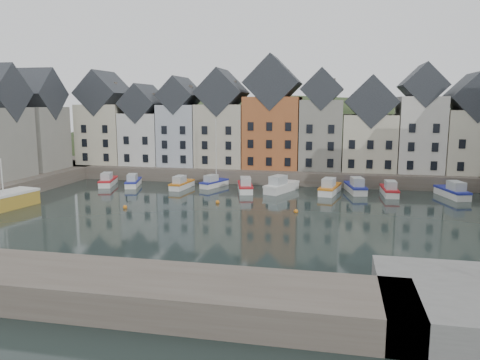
# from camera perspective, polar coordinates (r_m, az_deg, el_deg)

# --- Properties ---
(ground) EXTENTS (260.00, 260.00, 0.00)m
(ground) POSITION_cam_1_polar(r_m,az_deg,el_deg) (49.74, -0.61, -4.97)
(ground) COLOR black
(ground) RESTS_ON ground
(far_quay) EXTENTS (90.00, 16.00, 2.00)m
(far_quay) POSITION_cam_1_polar(r_m,az_deg,el_deg) (78.57, 4.12, 1.05)
(far_quay) COLOR #52483F
(far_quay) RESTS_ON ground
(near_wall) EXTENTS (50.00, 6.00, 2.00)m
(near_wall) POSITION_cam_1_polar(r_m,az_deg,el_deg) (34.24, -26.18, -10.91)
(near_wall) COLOR #52483F
(near_wall) RESTS_ON ground
(hillside) EXTENTS (153.60, 70.40, 64.00)m
(hillside) POSITION_cam_1_polar(r_m,az_deg,el_deg) (107.91, 5.90, -7.00)
(hillside) COLOR #23381C
(hillside) RESTS_ON ground
(far_terrace) EXTENTS (72.37, 8.16, 17.78)m
(far_terrace) POSITION_cam_1_polar(r_m,az_deg,el_deg) (75.48, 6.41, 6.69)
(far_terrace) COLOR beige
(far_terrace) RESTS_ON far_quay
(left_terrace) EXTENTS (7.65, 17.00, 15.69)m
(left_terrace) POSITION_cam_1_polar(r_m,az_deg,el_deg) (76.38, -25.73, 5.86)
(left_terrace) COLOR gray
(left_terrace) RESTS_ON left_quay
(mooring_buoys) EXTENTS (20.50, 5.50, 0.50)m
(mooring_buoys) POSITION_cam_1_polar(r_m,az_deg,el_deg) (55.68, -3.45, -3.27)
(mooring_buoys) COLOR #C56B17
(mooring_buoys) RESTS_ON ground
(boat_a) EXTENTS (3.28, 6.11, 2.24)m
(boat_a) POSITION_cam_1_polar(r_m,az_deg,el_deg) (73.47, -15.80, -0.12)
(boat_a) COLOR silver
(boat_a) RESTS_ON ground
(boat_b) EXTENTS (3.11, 5.80, 2.13)m
(boat_b) POSITION_cam_1_polar(r_m,az_deg,el_deg) (71.82, -12.90, -0.24)
(boat_b) COLOR silver
(boat_b) RESTS_ON ground
(boat_c) EXTENTS (2.30, 5.74, 2.15)m
(boat_c) POSITION_cam_1_polar(r_m,az_deg,el_deg) (68.68, -7.14, -0.50)
(boat_c) COLOR silver
(boat_c) RESTS_ON ground
(boat_d) EXTENTS (3.48, 5.58, 10.21)m
(boat_d) POSITION_cam_1_polar(r_m,az_deg,el_deg) (69.55, -3.23, -0.30)
(boat_d) COLOR silver
(boat_d) RESTS_ON ground
(boat_e) EXTENTS (3.35, 6.41, 2.35)m
(boat_e) POSITION_cam_1_polar(r_m,az_deg,el_deg) (65.82, 0.65, -0.81)
(boat_e) COLOR silver
(boat_e) RESTS_ON ground
(boat_f) EXTENTS (4.55, 7.12, 2.62)m
(boat_f) POSITION_cam_1_polar(r_m,az_deg,el_deg) (65.79, 5.00, -0.77)
(boat_f) COLOR silver
(boat_f) RESTS_ON ground
(boat_g) EXTENTS (3.20, 6.68, 2.46)m
(boat_g) POSITION_cam_1_polar(r_m,az_deg,el_deg) (65.45, 10.88, -1.00)
(boat_g) COLOR silver
(boat_g) RESTS_ON ground
(boat_h) EXTENTS (3.18, 6.65, 2.45)m
(boat_h) POSITION_cam_1_polar(r_m,az_deg,el_deg) (66.97, 13.92, -0.88)
(boat_h) COLOR silver
(boat_h) RESTS_ON ground
(boat_i) EXTENTS (2.13, 6.03, 2.28)m
(boat_i) POSITION_cam_1_polar(r_m,az_deg,el_deg) (66.31, 17.76, -1.20)
(boat_i) COLOR silver
(boat_i) RESTS_ON ground
(boat_j) EXTENTS (3.67, 6.77, 2.48)m
(boat_j) POSITION_cam_1_polar(r_m,az_deg,el_deg) (67.73, 24.51, -1.33)
(boat_j) COLOR silver
(boat_j) RESTS_ON ground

